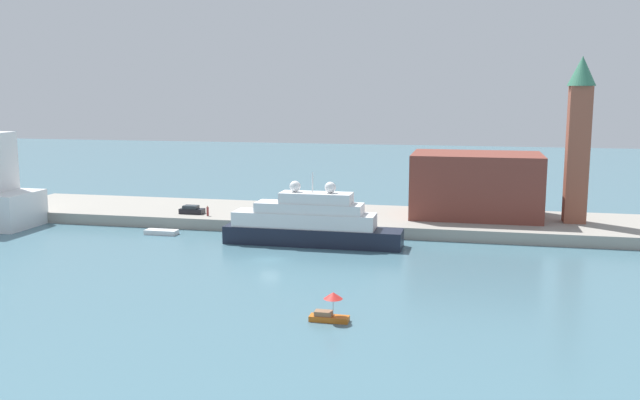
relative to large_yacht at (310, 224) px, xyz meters
The scene contains 10 objects.
ground 10.70m from the large_yacht, 107.44° to the right, with size 400.00×400.00×0.00m, color slate.
quay_dock 16.48m from the large_yacht, 100.85° to the left, with size 110.00×19.65×1.78m, color gray.
large_yacht is the anchor object (origin of this frame).
small_motorboat 33.27m from the large_yacht, 73.30° to the right, with size 3.77×1.82×2.88m.
work_barge 24.06m from the large_yacht, behind, with size 5.01×1.90×0.72m, color silver.
harbor_building 29.80m from the large_yacht, 39.10° to the left, with size 20.21×13.67×10.12m, color brown.
bell_tower 42.97m from the large_yacht, 23.48° to the left, with size 4.17×4.17×25.08m.
parked_car 24.89m from the large_yacht, 154.84° to the left, with size 3.96×1.86×1.36m.
person_figure 21.23m from the large_yacht, 154.48° to the left, with size 0.36×0.36×1.68m.
mooring_bollard 9.76m from the large_yacht, 131.34° to the left, with size 0.53×0.53×0.90m, color black.
Camera 1 is at (25.34, -83.17, 21.55)m, focal length 38.45 mm.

